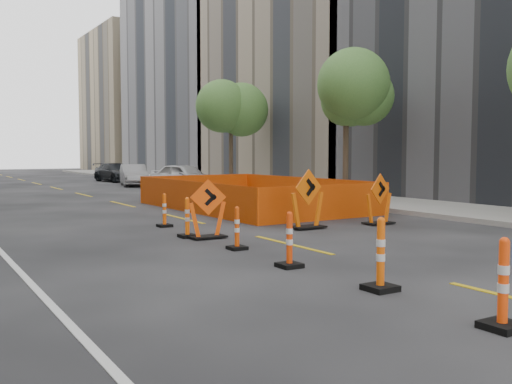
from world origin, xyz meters
TOP-DOWN VIEW (x-y plane):
  - ground_plane at (0.00, 0.00)m, footprint 140.00×140.00m
  - sidewalk_right at (9.00, 12.00)m, footprint 4.00×90.00m
  - bld_right_c at (17.00, 23.80)m, footprint 12.00×16.00m
  - bld_right_d at (17.00, 40.20)m, footprint 12.00×18.00m
  - bld_right_e at (17.00, 58.60)m, footprint 12.00×14.00m
  - tree_r_b at (8.40, 12.00)m, footprint 2.80×2.80m
  - tree_r_c at (8.40, 22.00)m, footprint 2.80×2.80m
  - channelizer_1 at (-1.44, -2.43)m, footprint 0.44×0.44m
  - channelizer_2 at (-1.32, -0.25)m, footprint 0.45×0.45m
  - channelizer_3 at (-1.50, 1.93)m, footprint 0.41×0.41m
  - channelizer_4 at (-1.37, 4.10)m, footprint 0.37×0.37m
  - channelizer_5 at (-1.55, 6.28)m, footprint 0.39×0.39m
  - channelizer_6 at (-1.26, 8.46)m, footprint 0.38×0.38m
  - chevron_sign_left at (-1.20, 5.86)m, footprint 1.12×0.92m
  - chevron_sign_center at (1.95, 6.02)m, footprint 1.19×0.82m
  - chevron_sign_right at (4.29, 5.67)m, footprint 1.10×0.79m
  - safety_fence at (3.58, 11.73)m, footprint 5.45×9.01m
  - parked_car_near at (5.99, 23.13)m, footprint 3.19×4.72m
  - parked_car_mid at (4.71, 27.98)m, footprint 2.37×4.34m
  - parked_car_far at (5.36, 33.56)m, footprint 2.46×4.81m

SIDE VIEW (x-z plane):
  - ground_plane at x=0.00m, z-range 0.00..0.00m
  - sidewalk_right at x=9.00m, z-range 0.00..0.15m
  - channelizer_4 at x=-1.37m, z-range 0.00..0.94m
  - channelizer_6 at x=-1.26m, z-range 0.00..0.95m
  - channelizer_5 at x=-1.55m, z-range 0.00..1.00m
  - channelizer_3 at x=-1.50m, z-range 0.00..1.03m
  - safety_fence at x=3.58m, z-range 0.00..1.11m
  - channelizer_1 at x=-1.44m, z-range 0.00..1.11m
  - channelizer_2 at x=-1.32m, z-range 0.00..1.14m
  - parked_car_far at x=5.36m, z-range 0.00..1.34m
  - parked_car_mid at x=4.71m, z-range 0.00..1.36m
  - chevron_sign_left at x=-1.20m, z-range 0.00..1.46m
  - parked_car_near at x=5.99m, z-range 0.00..1.49m
  - chevron_sign_right at x=4.29m, z-range 0.00..1.49m
  - chevron_sign_center at x=1.95m, z-range 0.00..1.65m
  - tree_r_b at x=8.40m, z-range 1.55..7.50m
  - tree_r_c at x=8.40m, z-range 1.55..7.50m
  - bld_right_c at x=17.00m, z-range 0.00..14.00m
  - bld_right_e at x=17.00m, z-range 0.00..16.00m
  - bld_right_d at x=17.00m, z-range 0.00..20.00m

